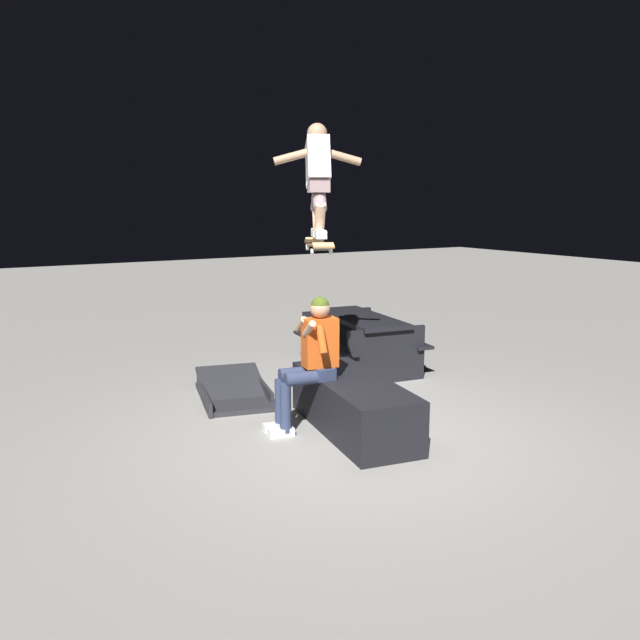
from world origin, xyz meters
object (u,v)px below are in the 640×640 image
Objects in this scene: picnic_table_back at (360,334)px; ledge_box_main at (353,405)px; skater_airborne at (318,175)px; skateboard at (319,245)px; kicker_ramp at (234,394)px; person_sitting_on_ledge at (310,356)px.

ledge_box_main is at bearing 144.33° from picnic_table_back.
skater_airborne is 0.60× the size of picnic_table_back.
kicker_ramp is at bearing 18.91° from skateboard.
skateboard reaches higher than kicker_ramp.
person_sitting_on_ledge is at bearing 129.53° from skater_airborne.
skater_airborne is at bearing -50.47° from person_sitting_on_ledge.
person_sitting_on_ledge is 1.36× the size of skateboard.
ledge_box_main is 1.66m from skateboard.
picnic_table_back is (1.65, -1.64, -1.38)m from skateboard.
ledge_box_main is 1.65× the size of skater_airborne.
skater_airborne is 3.07m from picnic_table_back.
kicker_ramp is 0.75× the size of picnic_table_back.
skater_airborne is at bearing 22.31° from ledge_box_main.
person_sitting_on_ledge is 0.73× the size of picnic_table_back.
person_sitting_on_ledge is 1.81m from skater_airborne.
kicker_ramp is at bearing 11.01° from person_sitting_on_ledge.
skater_airborne is 0.80× the size of kicker_ramp.
skateboard reaches higher than person_sitting_on_ledge.
kicker_ramp is (1.36, 0.26, -0.71)m from person_sitting_on_ledge.
picnic_table_back reaches higher than kicker_ramp.
skateboard is (0.36, 0.19, 1.61)m from ledge_box_main.
picnic_table_back is (2.01, -1.44, 0.23)m from ledge_box_main.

